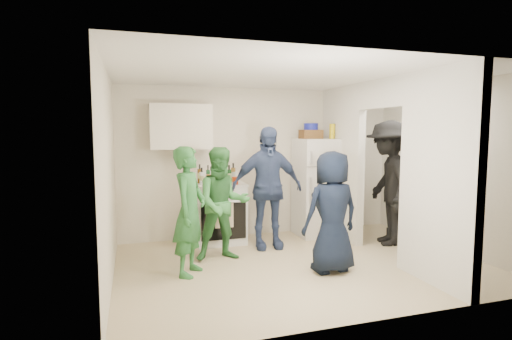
{
  "coord_description": "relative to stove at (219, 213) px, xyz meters",
  "views": [
    {
      "loc": [
        -2.13,
        -4.81,
        1.78
      ],
      "look_at": [
        -0.52,
        0.4,
        1.25
      ],
      "focal_mm": 28.0,
      "sensor_mm": 36.0,
      "label": 1
    }
  ],
  "objects": [
    {
      "name": "blue_bowl",
      "position": [
        1.6,
        0.02,
        1.38
      ],
      "size": [
        0.24,
        0.24,
        0.11
      ],
      "primitive_type": "cylinder",
      "color": "#161D98",
      "rests_on": "wicker_basket"
    },
    {
      "name": "bottle_g",
      "position": [
        0.27,
        0.13,
        0.63
      ],
      "size": [
        0.07,
        0.07,
        0.31
      ],
      "primitive_type": "cylinder",
      "color": "olive",
      "rests_on": "stove"
    },
    {
      "name": "stove",
      "position": [
        0.0,
        0.0,
        0.0
      ],
      "size": [
        0.8,
        0.67,
        0.95
      ],
      "primitive_type": "cube",
      "color": "white",
      "rests_on": "floor"
    },
    {
      "name": "bottle_h",
      "position": [
        -0.29,
        -0.11,
        0.61
      ],
      "size": [
        0.07,
        0.07,
        0.27
      ],
      "primitive_type": "cylinder",
      "color": "silver",
      "rests_on": "stove"
    },
    {
      "name": "red_cup",
      "position": [
        0.22,
        -0.2,
        0.54
      ],
      "size": [
        0.09,
        0.09,
        0.12
      ],
      "primitive_type": "cylinder",
      "color": "#AB2C0B",
      "rests_on": "stove"
    },
    {
      "name": "person_green_center",
      "position": [
        -0.13,
        -0.86,
        0.31
      ],
      "size": [
        0.78,
        0.61,
        1.57
      ],
      "primitive_type": "imported",
      "rotation": [
        0.0,
        0.0,
        -0.03
      ],
      "color": "#3D8B46",
      "rests_on": "floor"
    },
    {
      "name": "person_green_left",
      "position": [
        -0.65,
        -1.3,
        0.32
      ],
      "size": [
        0.62,
        0.7,
        1.6
      ],
      "primitive_type": "imported",
      "rotation": [
        0.0,
        0.0,
        1.07
      ],
      "color": "#2F753E",
      "rests_on": "floor"
    },
    {
      "name": "person_nook",
      "position": [
        2.52,
        -0.86,
        0.5
      ],
      "size": [
        1.1,
        1.43,
        1.95
      ],
      "primitive_type": "imported",
      "rotation": [
        0.0,
        0.0,
        -1.9
      ],
      "color": "black",
      "rests_on": "floor"
    },
    {
      "name": "bottle_f",
      "position": [
        0.17,
        0.01,
        0.62
      ],
      "size": [
        0.08,
        0.08,
        0.29
      ],
      "primitive_type": "cylinder",
      "color": "#153A18",
      "rests_on": "stove"
    },
    {
      "name": "bottle_e",
      "position": [
        0.08,
        0.18,
        0.64
      ],
      "size": [
        0.06,
        0.06,
        0.33
      ],
      "primitive_type": "cylinder",
      "color": "#AAB3BC",
      "rests_on": "stove"
    },
    {
      "name": "wall_front",
      "position": [
        0.83,
        -3.07,
        0.77
      ],
      "size": [
        4.8,
        0.0,
        4.8
      ],
      "primitive_type": "plane",
      "rotation": [
        -1.57,
        0.0,
        0.0
      ],
      "color": "silver",
      "rests_on": "floor"
    },
    {
      "name": "person_denim",
      "position": [
        0.64,
        -0.49,
        0.45
      ],
      "size": [
        1.12,
        0.53,
        1.85
      ],
      "primitive_type": "imported",
      "rotation": [
        0.0,
        0.0,
        -0.08
      ],
      "color": "navy",
      "rests_on": "floor"
    },
    {
      "name": "bottle_a",
      "position": [
        -0.29,
        0.11,
        0.63
      ],
      "size": [
        0.07,
        0.07,
        0.3
      ],
      "primitive_type": "cylinder",
      "color": "brown",
      "rests_on": "stove"
    },
    {
      "name": "fridge",
      "position": [
        1.7,
        -0.03,
        0.35
      ],
      "size": [
        0.68,
        0.66,
        1.65
      ],
      "primitive_type": "cube",
      "color": "silver",
      "rests_on": "floor"
    },
    {
      "name": "wall_left",
      "position": [
        -1.57,
        -1.37,
        0.77
      ],
      "size": [
        0.0,
        3.4,
        3.4
      ],
      "primitive_type": "plane",
      "rotation": [
        1.57,
        0.0,
        1.57
      ],
      "color": "silver",
      "rests_on": "floor"
    },
    {
      "name": "nook_valance",
      "position": [
        3.17,
        -1.17,
        1.52
      ],
      "size": [
        0.04,
        0.82,
        0.18
      ],
      "primitive_type": "cube",
      "color": "white",
      "rests_on": "wall_right"
    },
    {
      "name": "wall_back",
      "position": [
        0.83,
        0.33,
        0.77
      ],
      "size": [
        4.8,
        0.0,
        4.8
      ],
      "primitive_type": "plane",
      "rotation": [
        1.57,
        0.0,
        0.0
      ],
      "color": "silver",
      "rests_on": "floor"
    },
    {
      "name": "partition_pier_back",
      "position": [
        2.03,
        -0.27,
        0.77
      ],
      "size": [
        0.12,
        1.2,
        2.5
      ],
      "primitive_type": "cube",
      "color": "silver",
      "rests_on": "floor"
    },
    {
      "name": "wicker_basket",
      "position": [
        1.6,
        0.02,
        1.25
      ],
      "size": [
        0.35,
        0.25,
        0.15
      ],
      "primitive_type": "cube",
      "color": "brown",
      "rests_on": "fridge"
    },
    {
      "name": "wall_right",
      "position": [
        3.23,
        -1.37,
        0.77
      ],
      "size": [
        0.0,
        3.4,
        3.4
      ],
      "primitive_type": "plane",
      "rotation": [
        1.57,
        0.0,
        -1.57
      ],
      "color": "silver",
      "rests_on": "floor"
    },
    {
      "name": "yellow_cup_stack_stove",
      "position": [
        -0.12,
        -0.22,
        0.6
      ],
      "size": [
        0.09,
        0.09,
        0.25
      ],
      "primitive_type": "cylinder",
      "color": "#FFF215",
      "rests_on": "stove"
    },
    {
      "name": "ceiling",
      "position": [
        0.83,
        -1.37,
        2.02
      ],
      "size": [
        4.8,
        4.8,
        0.0
      ],
      "primitive_type": "plane",
      "rotation": [
        3.14,
        0.0,
        0.0
      ],
      "color": "white",
      "rests_on": "wall_back"
    },
    {
      "name": "wall_clock",
      "position": [
        0.88,
        0.31,
        1.22
      ],
      "size": [
        0.22,
        0.02,
        0.22
      ],
      "primitive_type": "cylinder",
      "rotation": [
        1.57,
        0.0,
        0.0
      ],
      "color": "white",
      "rests_on": "wall_back"
    },
    {
      "name": "bottle_c",
      "position": [
        -0.1,
        0.16,
        0.61
      ],
      "size": [
        0.06,
        0.06,
        0.26
      ],
      "primitive_type": "cylinder",
      "color": "silver",
      "rests_on": "stove"
    },
    {
      "name": "partition_header",
      "position": [
        2.03,
        -1.37,
        1.82
      ],
      "size": [
        0.12,
        1.0,
        0.4
      ],
      "primitive_type": "cube",
      "color": "silver",
      "rests_on": "partition_pier_back"
    },
    {
      "name": "person_navy",
      "position": [
        1.08,
        -1.73,
        0.29
      ],
      "size": [
        0.79,
        0.55,
        1.54
      ],
      "primitive_type": "imported",
      "rotation": [
        0.0,
        0.0,
        -3.05
      ],
      "color": "black",
      "rests_on": "floor"
    },
    {
      "name": "yellow_cup_stack_top",
      "position": [
        1.92,
        -0.13,
        1.3
      ],
      "size": [
        0.09,
        0.09,
        0.25
      ],
      "primitive_type": "cylinder",
      "color": "yellow",
      "rests_on": "fridge"
    },
    {
      "name": "upper_cabinet",
      "position": [
        -0.57,
        0.15,
        1.37
      ],
      "size": [
        0.95,
        0.34,
        0.7
      ],
      "primitive_type": "cube",
      "color": "silver",
      "rests_on": "wall_back"
    },
    {
      "name": "nook_window_frame",
      "position": [
        3.2,
        -1.17,
        1.17
      ],
      "size": [
        0.04,
        0.76,
        0.86
      ],
      "primitive_type": "cube",
      "color": "white",
      "rests_on": "wall_right"
    },
    {
      "name": "bottle_d",
      "position": [
        0.03,
        -0.05,
        0.61
      ],
      "size": [
        0.08,
        0.08,
        0.26
      ],
      "primitive_type": "cylinder",
      "color": "brown",
      "rests_on": "stove"
    },
    {
      "name": "partition_pier_front",
      "position": [
        2.03,
        -2.47,
        0.77
      ],
      "size": [
        0.12,
        1.2,
        2.5
      ],
      "primitive_type": "cube",
      "color": "silver",
      "rests_on": "floor"
    },
    {
      "name": "spice_shelf",
      "position": [
        0.83,
        0.28,
        0.87
      ],
      "size": [
        0.35,
        0.08,
        0.03
      ],
      "primitive_type": "cube",
      "color": "olive",
      "rests_on": "wall_back"
    },
    {
      "name": "floor",
      "position": [
        0.83,
        -1.37,
        -0.48
      ],
      "size": [
        4.8,
        4.8,
        0.0
      ],
      "primitive_type": "plane",
      "color": "tan",
      "rests_on": "ground"
    },
    {
      "name": "bottle_b",
      "position": [
        -0.19,
        -0.09,
        0.63
      ],
      "size": [
        0.06,
        0.06,
        0.31
      ],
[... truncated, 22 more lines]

